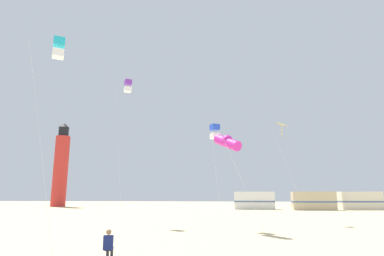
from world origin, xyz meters
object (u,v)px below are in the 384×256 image
at_px(lighthouse_distant, 61,167).
at_px(rv_van_tan, 313,201).
at_px(kite_box_cyan, 59,48).
at_px(rv_van_white, 254,201).
at_px(rv_van_cream, 360,201).
at_px(kite_tube_magenta, 227,142).
at_px(kite_flyer_standing, 109,244).
at_px(kite_diamond_gold, 282,128).
at_px(kite_box_blue, 215,132).
at_px(kite_box_violet, 128,86).

distance_m(lighthouse_distant, rv_van_tan, 47.69).
xyz_separation_m(kite_box_cyan, rv_van_white, (14.38, 38.26, -9.04)).
bearing_deg(rv_van_cream, kite_tube_magenta, -127.57).
bearing_deg(kite_flyer_standing, rv_van_tan, -121.66).
relative_size(kite_diamond_gold, rv_van_cream, 1.37).
height_order(kite_diamond_gold, kite_tube_magenta, kite_diamond_gold).
height_order(kite_box_cyan, rv_van_white, kite_box_cyan).
height_order(kite_box_blue, kite_tube_magenta, kite_box_blue).
relative_size(kite_box_cyan, lighthouse_distant, 0.66).
bearing_deg(kite_box_blue, kite_tube_magenta, -67.00).
xyz_separation_m(kite_tube_magenta, rv_van_cream, (21.50, 31.99, -4.63)).
height_order(kite_flyer_standing, kite_box_violet, kite_box_violet).
height_order(kite_diamond_gold, rv_van_tan, kite_diamond_gold).
relative_size(kite_tube_magenta, rv_van_cream, 1.02).
bearing_deg(kite_box_cyan, kite_diamond_gold, 43.00).
relative_size(kite_tube_magenta, rv_van_white, 1.02).
height_order(kite_diamond_gold, rv_van_white, kite_diamond_gold).
xyz_separation_m(kite_diamond_gold, rv_van_white, (-0.28, 24.59, -7.05)).
bearing_deg(kite_box_cyan, rv_van_cream, 51.10).
height_order(kite_box_cyan, kite_box_violet, kite_box_violet).
bearing_deg(kite_diamond_gold, kite_box_cyan, -137.00).
distance_m(kite_flyer_standing, kite_tube_magenta, 12.34).
bearing_deg(lighthouse_distant, rv_van_cream, -8.50).
xyz_separation_m(kite_flyer_standing, rv_van_white, (9.71, 41.94, 0.78)).
distance_m(kite_diamond_gold, rv_van_cream, 30.38).
relative_size(kite_flyer_standing, kite_diamond_gold, 0.13).
height_order(kite_diamond_gold, lighthouse_distant, lighthouse_distant).
bearing_deg(lighthouse_distant, kite_flyer_standing, -61.12).
xyz_separation_m(kite_diamond_gold, rv_van_cream, (16.27, 24.66, -7.05)).
bearing_deg(rv_van_tan, rv_van_white, 171.46).
bearing_deg(rv_van_white, kite_box_cyan, -107.16).
bearing_deg(kite_tube_magenta, kite_box_blue, 113.00).
distance_m(kite_box_blue, rv_van_cream, 37.80).
bearing_deg(kite_flyer_standing, lighthouse_distant, -67.96).
bearing_deg(rv_van_white, kite_box_violet, -114.20).
xyz_separation_m(kite_diamond_gold, kite_tube_magenta, (-5.23, -7.33, -2.43)).
bearing_deg(rv_van_tan, kite_tube_magenta, -112.11).
distance_m(kite_box_cyan, kite_diamond_gold, 20.14).
bearing_deg(kite_flyer_standing, kite_box_violet, -81.80).
bearing_deg(rv_van_white, rv_van_tan, -7.62).
bearing_deg(kite_flyer_standing, kite_diamond_gold, -126.77).
relative_size(kite_box_cyan, kite_box_blue, 1.42).
height_order(rv_van_white, rv_van_tan, same).
bearing_deg(rv_van_tan, kite_flyer_standing, -112.30).
bearing_deg(kite_diamond_gold, rv_van_tan, 69.35).
height_order(kite_tube_magenta, rv_van_white, kite_tube_magenta).
bearing_deg(kite_box_violet, rv_van_tan, 47.38).
distance_m(kite_box_cyan, kite_tube_magenta, 12.19).
relative_size(kite_box_cyan, rv_van_cream, 1.68).
distance_m(kite_box_cyan, rv_van_cream, 50.08).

